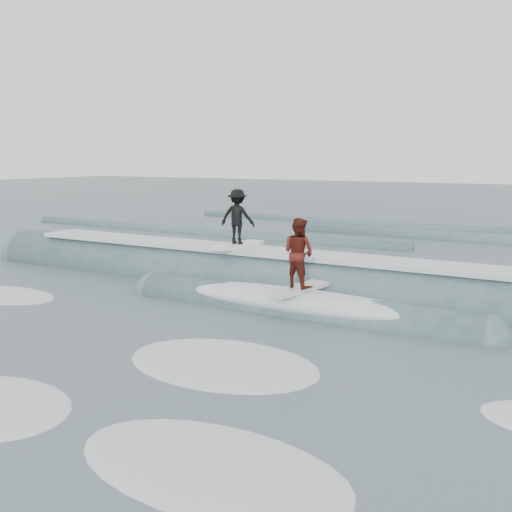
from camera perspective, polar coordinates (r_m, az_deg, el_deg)
The scene contains 6 objects.
ground at distance 12.88m, azimuth -9.17°, elevation -7.60°, with size 160.00×160.00×0.00m, color #374D50.
breaking_wave at distance 16.63m, azimuth 1.96°, elevation -3.34°, with size 23.45×3.84×2.13m.
surfer_black at distance 17.33m, azimuth -1.86°, elevation 3.71°, with size 1.15×2.06×1.76m.
surfer_red at distance 14.04m, azimuth 4.26°, elevation -0.05°, with size 0.98×2.07×1.83m.
whitewater at distance 10.74m, azimuth -10.58°, elevation -11.24°, with size 16.28×6.86×0.10m.
far_swells at distance 28.87m, azimuth 11.30°, elevation 2.02°, with size 37.06×8.65×0.80m.
Camera 1 is at (7.71, -9.58, 3.83)m, focal length 40.00 mm.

